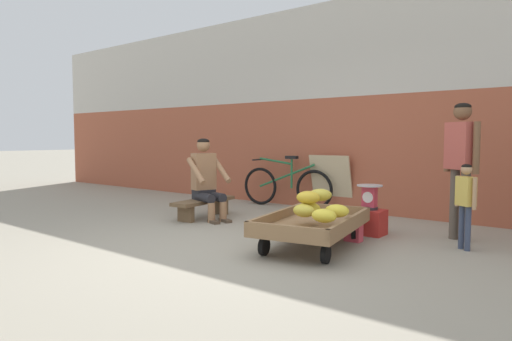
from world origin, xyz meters
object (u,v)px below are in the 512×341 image
(low_bench, at_px, (204,204))
(customer_child, at_px, (466,197))
(vendor_seated, at_px, (207,179))
(weighing_scale, at_px, (369,197))
(shopping_bag, at_px, (354,231))
(customer_adult, at_px, (461,156))
(plastic_crate, at_px, (369,222))
(bicycle_near_left, at_px, (286,186))
(banana_cart, at_px, (313,225))
(sign_board, at_px, (331,183))

(low_bench, distance_m, customer_child, 3.46)
(low_bench, distance_m, vendor_seated, 0.38)
(weighing_scale, relative_size, shopping_bag, 1.25)
(customer_adult, bearing_deg, plastic_crate, -160.54)
(low_bench, height_order, shopping_bag, low_bench)
(plastic_crate, height_order, bicycle_near_left, bicycle_near_left)
(bicycle_near_left, xyz_separation_m, shopping_bag, (2.01, -1.62, -0.23))
(weighing_scale, bearing_deg, plastic_crate, 90.00)
(banana_cart, bearing_deg, bicycle_near_left, 129.89)
(plastic_crate, relative_size, bicycle_near_left, 0.22)
(bicycle_near_left, relative_size, shopping_bag, 6.91)
(banana_cart, bearing_deg, sign_board, 114.35)
(vendor_seated, xyz_separation_m, shopping_bag, (2.28, -0.02, -0.45))
(low_bench, xyz_separation_m, bicycle_near_left, (0.35, 1.58, 0.15))
(weighing_scale, bearing_deg, vendor_seated, -169.29)
(bicycle_near_left, relative_size, customer_child, 1.88)
(banana_cart, height_order, vendor_seated, vendor_seated)
(banana_cart, distance_m, customer_adult, 1.86)
(vendor_seated, bearing_deg, bicycle_near_left, 80.51)
(plastic_crate, distance_m, shopping_bag, 0.45)
(vendor_seated, relative_size, customer_child, 1.29)
(low_bench, xyz_separation_m, sign_board, (1.10, 1.75, 0.24))
(low_bench, relative_size, bicycle_near_left, 0.68)
(plastic_crate, xyz_separation_m, customer_child, (1.08, -0.10, 0.39))
(banana_cart, bearing_deg, shopping_bag, 69.48)
(low_bench, bearing_deg, banana_cart, -15.11)
(customer_adult, bearing_deg, bicycle_near_left, 163.75)
(bicycle_near_left, xyz_separation_m, sign_board, (0.75, 0.17, 0.08))
(bicycle_near_left, bearing_deg, shopping_bag, -38.90)
(sign_board, bearing_deg, plastic_crate, -47.37)
(customer_adult, bearing_deg, sign_board, 154.70)
(banana_cart, distance_m, low_bench, 2.24)
(low_bench, relative_size, customer_child, 1.27)
(plastic_crate, bearing_deg, sign_board, 132.63)
(low_bench, height_order, bicycle_near_left, bicycle_near_left)
(low_bench, relative_size, sign_board, 1.28)
(weighing_scale, distance_m, sign_board, 1.84)
(vendor_seated, bearing_deg, banana_cart, -14.98)
(customer_adult, bearing_deg, low_bench, -167.45)
(sign_board, bearing_deg, banana_cart, -65.65)
(plastic_crate, distance_m, customer_child, 1.15)
(customer_child, bearing_deg, sign_board, 148.08)
(banana_cart, distance_m, vendor_seated, 2.17)
(bicycle_near_left, bearing_deg, low_bench, -102.57)
(customer_adult, bearing_deg, customer_child, -69.70)
(sign_board, bearing_deg, shopping_bag, -54.96)
(sign_board, bearing_deg, customer_child, -31.92)
(customer_adult, relative_size, customer_child, 1.73)
(low_bench, height_order, sign_board, sign_board)
(banana_cart, height_order, sign_board, sign_board)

